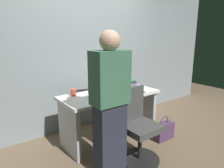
% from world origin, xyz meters
% --- Properties ---
extents(ground_plane, '(9.00, 9.00, 0.00)m').
position_xyz_m(ground_plane, '(0.00, 0.00, 0.00)').
color(ground_plane, brown).
extents(wall_back, '(6.40, 0.10, 3.00)m').
position_xyz_m(wall_back, '(0.00, 0.74, 1.50)').
color(wall_back, gray).
rests_on(wall_back, ground).
extents(desk, '(1.48, 0.65, 0.74)m').
position_xyz_m(desk, '(0.00, 0.00, 0.52)').
color(desk, white).
rests_on(desk, ground).
extents(office_chair, '(0.52, 0.52, 0.94)m').
position_xyz_m(office_chair, '(-0.02, -0.62, 0.43)').
color(office_chair, black).
rests_on(office_chair, ground).
extents(person_at_desk, '(0.40, 0.24, 1.64)m').
position_xyz_m(person_at_desk, '(-0.46, -0.64, 0.84)').
color(person_at_desk, '#262838').
rests_on(person_at_desk, ground).
extents(monitor, '(0.54, 0.16, 0.46)m').
position_xyz_m(monitor, '(0.08, 0.20, 1.00)').
color(monitor, silver).
rests_on(monitor, desk).
extents(keyboard, '(0.44, 0.15, 0.02)m').
position_xyz_m(keyboard, '(-0.04, -0.06, 0.75)').
color(keyboard, '#262626').
rests_on(keyboard, desk).
extents(mouse, '(0.06, 0.10, 0.03)m').
position_xyz_m(mouse, '(0.24, -0.04, 0.76)').
color(mouse, black).
rests_on(mouse, desk).
extents(cup_near_keyboard, '(0.07, 0.07, 0.09)m').
position_xyz_m(cup_near_keyboard, '(-0.37, -0.20, 0.79)').
color(cup_near_keyboard, '#D84C3F').
rests_on(cup_near_keyboard, desk).
extents(cup_by_monitor, '(0.08, 0.08, 0.10)m').
position_xyz_m(cup_by_monitor, '(-0.49, 0.21, 0.79)').
color(cup_by_monitor, '#D84C3F').
rests_on(cup_by_monitor, desk).
extents(book_stack, '(0.23, 0.20, 0.12)m').
position_xyz_m(book_stack, '(0.51, 0.14, 0.80)').
color(book_stack, beige).
rests_on(book_stack, desk).
extents(cell_phone, '(0.09, 0.15, 0.01)m').
position_xyz_m(cell_phone, '(0.42, -0.21, 0.75)').
color(cell_phone, black).
rests_on(cell_phone, desk).
extents(handbag, '(0.34, 0.14, 0.38)m').
position_xyz_m(handbag, '(0.67, -0.50, 0.14)').
color(handbag, '#4C3356').
rests_on(handbag, ground).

